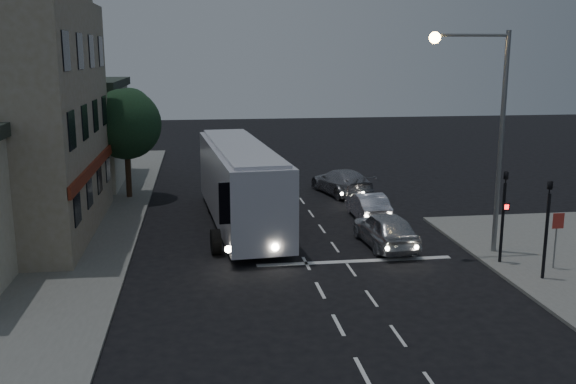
{
  "coord_description": "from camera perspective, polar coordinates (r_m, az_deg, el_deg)",
  "views": [
    {
      "loc": [
        -4.09,
        -22.12,
        8.23
      ],
      "look_at": [
        -0.26,
        5.44,
        2.2
      ],
      "focal_mm": 40.0,
      "sensor_mm": 36.0,
      "label": 1
    }
  ],
  "objects": [
    {
      "name": "ground",
      "position": [
        23.96,
        2.43,
        -7.88
      ],
      "size": [
        120.0,
        120.0,
        0.0
      ],
      "primitive_type": "plane",
      "color": "black"
    },
    {
      "name": "sidewalk_far",
      "position": [
        32.46,
        -23.6,
        -3.4
      ],
      "size": [
        12.0,
        50.0,
        0.12
      ],
      "primitive_type": "cube",
      "color": "slate",
      "rests_on": "ground"
    },
    {
      "name": "road_markings",
      "position": [
        27.26,
        3.85,
        -5.36
      ],
      "size": [
        8.0,
        30.55,
        0.01
      ],
      "color": "silver",
      "rests_on": "ground"
    },
    {
      "name": "tour_bus",
      "position": [
        31.02,
        -4.26,
        0.9
      ],
      "size": [
        3.76,
        13.16,
        3.99
      ],
      "rotation": [
        0.0,
        0.0,
        0.08
      ],
      "color": "silver",
      "rests_on": "ground"
    },
    {
      "name": "car_suv",
      "position": [
        28.1,
        8.66,
        -3.3
      ],
      "size": [
        2.13,
        4.66,
        1.55
      ],
      "primitive_type": "imported",
      "rotation": [
        0.0,
        0.0,
        3.21
      ],
      "color": "#B5B7BD",
      "rests_on": "ground"
    },
    {
      "name": "car_sedan_a",
      "position": [
        32.69,
        7.1,
        -1.21
      ],
      "size": [
        1.45,
        4.15,
        1.37
      ],
      "primitive_type": "imported",
      "rotation": [
        0.0,
        0.0,
        3.14
      ],
      "color": "silver",
      "rests_on": "ground"
    },
    {
      "name": "car_sedan_b",
      "position": [
        38.2,
        4.78,
        0.91
      ],
      "size": [
        3.3,
        5.59,
        1.52
      ],
      "primitive_type": "imported",
      "rotation": [
        0.0,
        0.0,
        3.38
      ],
      "color": "#92929A",
      "rests_on": "ground"
    },
    {
      "name": "traffic_signal_main",
      "position": [
        26.36,
        18.64,
        -1.16
      ],
      "size": [
        0.25,
        0.35,
        4.1
      ],
      "color": "black",
      "rests_on": "sidewalk_near"
    },
    {
      "name": "traffic_signal_side",
      "position": [
        25.0,
        22.08,
        -2.13
      ],
      "size": [
        0.18,
        0.15,
        4.1
      ],
      "color": "black",
      "rests_on": "sidewalk_near"
    },
    {
      "name": "regulatory_sign",
      "position": [
        26.5,
        22.79,
        -3.25
      ],
      "size": [
        0.45,
        0.12,
        2.2
      ],
      "color": "slate",
      "rests_on": "sidewalk_near"
    },
    {
      "name": "streetlight",
      "position": [
        26.99,
        17.3,
        6.37
      ],
      "size": [
        3.32,
        0.44,
        9.0
      ],
      "color": "slate",
      "rests_on": "sidewalk_near"
    },
    {
      "name": "low_building_north",
      "position": [
        43.43,
        -20.46,
        5.06
      ],
      "size": [
        9.4,
        9.4,
        6.5
      ],
      "color": "#AEAA91",
      "rests_on": "sidewalk_far"
    },
    {
      "name": "street_tree",
      "position": [
        37.56,
        -14.25,
        6.15
      ],
      "size": [
        4.0,
        4.0,
        6.2
      ],
      "color": "black",
      "rests_on": "sidewalk_far"
    }
  ]
}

